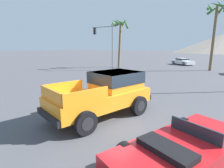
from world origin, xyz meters
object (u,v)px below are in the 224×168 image
Objects in this scene: parked_car_white at (182,61)px; palm_tree_tall at (216,20)px; red_convertible_car at (183,149)px; traffic_light_main at (105,39)px; palm_tree_short at (120,31)px; orange_pickup_truck at (106,91)px.

palm_tree_tall is at bearing 76.65° from parked_car_white.
traffic_light_main is (-13.61, 16.08, 3.87)m from red_convertible_car.
traffic_light_main is 0.83× the size of palm_tree_short.
palm_tree_tall is at bearing 15.57° from palm_tree_short.
red_convertible_car is 1.08× the size of parked_car_white.
palm_tree_tall reaches higher than red_convertible_car.
red_convertible_car is 24.15m from palm_tree_short.
palm_tree_tall is at bearing 113.63° from red_convertible_car.
palm_tree_short is at bearing -96.36° from traffic_light_main.
orange_pickup_truck is at bearing 43.91° from parked_car_white.
red_convertible_car is (3.82, -1.88, -0.72)m from orange_pickup_truck.
orange_pickup_truck is 0.73× the size of palm_tree_short.
palm_tree_short is (-12.59, -3.51, -1.06)m from palm_tree_tall.
palm_tree_tall is 13.11m from palm_tree_short.
palm_tree_short is (-9.40, 17.64, 4.49)m from orange_pickup_truck.
traffic_light_main is (-8.03, -13.67, 3.68)m from parked_car_white.
parked_car_white is at bearing 126.34° from palm_tree_tall.
parked_car_white reaches higher than red_convertible_car.
palm_tree_tall is 1.20× the size of palm_tree_short.
traffic_light_main is at bearing 141.25° from orange_pickup_truck.
parked_car_white is 0.73× the size of traffic_light_main.
palm_tree_tall is (4.94, -6.72, 6.08)m from parked_car_white.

